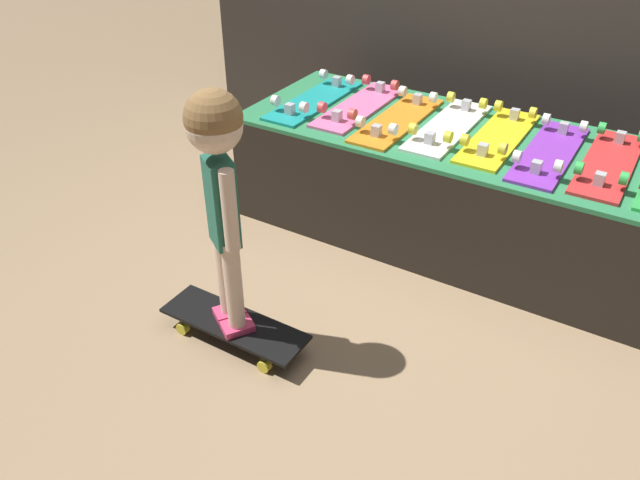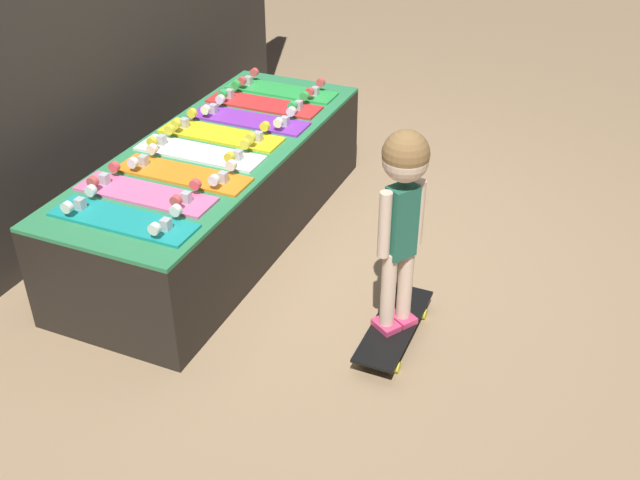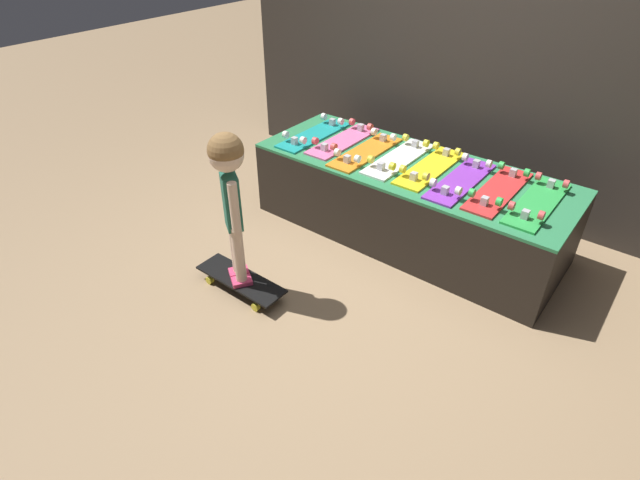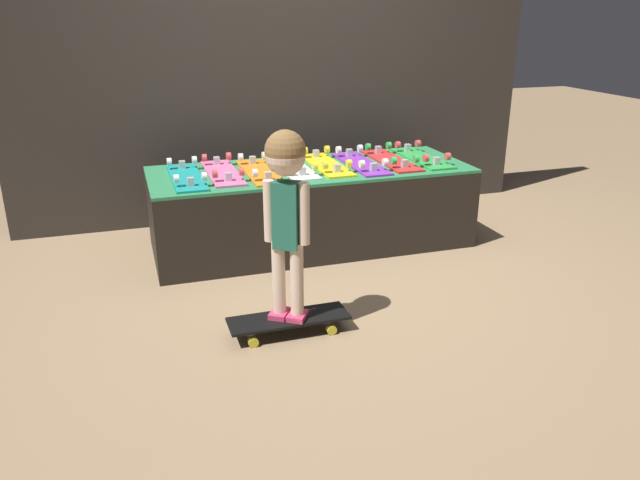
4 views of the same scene
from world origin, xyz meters
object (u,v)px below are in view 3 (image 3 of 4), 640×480
at_px(skateboard_white_on_rack, 399,157).
at_px(child, 229,183).
at_px(skateboard_orange_on_rack, 366,151).
at_px(skateboard_pink_on_rack, 343,140).
at_px(skateboard_green_on_rack, 538,201).
at_px(skateboard_teal_on_rack, 314,134).
at_px(skateboard_purple_on_rack, 461,180).
at_px(skateboard_on_floor, 241,280).
at_px(skateboard_yellow_on_rack, 430,167).
at_px(skateboard_red_on_rack, 499,189).

height_order(skateboard_white_on_rack, child, child).
distance_m(skateboard_orange_on_rack, child, 1.20).
xyz_separation_m(skateboard_pink_on_rack, skateboard_green_on_rack, (1.45, -0.02, 0.00)).
bearing_deg(skateboard_green_on_rack, skateboard_teal_on_rack, -179.03).
height_order(skateboard_orange_on_rack, skateboard_purple_on_rack, same).
distance_m(skateboard_teal_on_rack, skateboard_on_floor, 1.34).
bearing_deg(skateboard_orange_on_rack, skateboard_on_floor, -96.47).
distance_m(skateboard_purple_on_rack, child, 1.48).
distance_m(skateboard_yellow_on_rack, child, 1.39).
bearing_deg(skateboard_red_on_rack, skateboard_teal_on_rack, -178.85).
bearing_deg(child, skateboard_red_on_rack, 80.94).
bearing_deg(skateboard_yellow_on_rack, skateboard_on_floor, -116.54).
bearing_deg(skateboard_green_on_rack, skateboard_orange_on_rack, -178.11).
relative_size(skateboard_white_on_rack, skateboard_red_on_rack, 1.00).
relative_size(skateboard_pink_on_rack, skateboard_purple_on_rack, 1.00).
bearing_deg(child, skateboard_green_on_rack, 75.25).
height_order(skateboard_teal_on_rack, skateboard_on_floor, skateboard_teal_on_rack).
bearing_deg(skateboard_orange_on_rack, skateboard_pink_on_rack, 166.55).
relative_size(skateboard_teal_on_rack, skateboard_red_on_rack, 1.00).
height_order(skateboard_teal_on_rack, skateboard_orange_on_rack, same).
bearing_deg(skateboard_yellow_on_rack, skateboard_orange_on_rack, -173.12).
relative_size(skateboard_green_on_rack, skateboard_on_floor, 1.11).
relative_size(skateboard_white_on_rack, skateboard_green_on_rack, 1.00).
distance_m(skateboard_pink_on_rack, child, 1.25).
distance_m(skateboard_pink_on_rack, skateboard_white_on_rack, 0.48).
xyz_separation_m(skateboard_white_on_rack, skateboard_on_floor, (-0.37, -1.23, -0.50)).
relative_size(skateboard_white_on_rack, child, 0.72).
height_order(skateboard_purple_on_rack, child, child).
relative_size(skateboard_green_on_rack, child, 0.72).
bearing_deg(skateboard_on_floor, skateboard_teal_on_rack, 106.42).
height_order(skateboard_orange_on_rack, skateboard_on_floor, skateboard_orange_on_rack).
bearing_deg(skateboard_white_on_rack, skateboard_orange_on_rack, -168.26).
distance_m(skateboard_white_on_rack, skateboard_on_floor, 1.38).
bearing_deg(skateboard_purple_on_rack, skateboard_on_floor, -125.80).
xyz_separation_m(skateboard_teal_on_rack, skateboard_pink_on_rack, (0.24, 0.05, 0.00)).
distance_m(skateboard_green_on_rack, child, 1.82).
xyz_separation_m(skateboard_purple_on_rack, skateboard_on_floor, (-0.86, -1.19, -0.50)).
bearing_deg(skateboard_yellow_on_rack, skateboard_purple_on_rack, -10.47).
relative_size(skateboard_yellow_on_rack, skateboard_purple_on_rack, 1.00).
xyz_separation_m(skateboard_white_on_rack, child, (-0.37, -1.23, 0.20)).
height_order(skateboard_orange_on_rack, skateboard_yellow_on_rack, same).
bearing_deg(skateboard_pink_on_rack, skateboard_purple_on_rack, -2.61).
height_order(skateboard_pink_on_rack, skateboard_red_on_rack, same).
xyz_separation_m(skateboard_teal_on_rack, skateboard_green_on_rack, (1.69, 0.03, 0.00)).
height_order(skateboard_pink_on_rack, skateboard_purple_on_rack, same).
height_order(skateboard_red_on_rack, skateboard_on_floor, skateboard_red_on_rack).
bearing_deg(skateboard_pink_on_rack, skateboard_teal_on_rack, -169.06).
distance_m(skateboard_teal_on_rack, skateboard_orange_on_rack, 0.48).
relative_size(skateboard_red_on_rack, skateboard_on_floor, 1.11).
xyz_separation_m(skateboard_pink_on_rack, skateboard_orange_on_rack, (0.24, -0.06, 0.00)).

